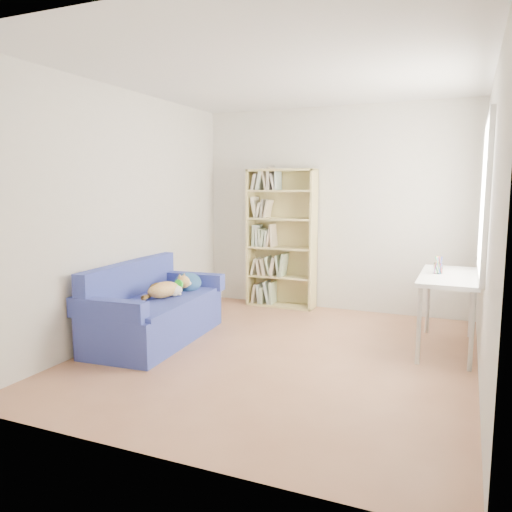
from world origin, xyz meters
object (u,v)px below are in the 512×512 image
at_px(pen_cup, 438,267).
at_px(desk, 449,283).
at_px(bookshelf, 281,244).
at_px(sofa, 154,311).

bearing_deg(pen_cup, desk, -12.99).
relative_size(bookshelf, desk, 1.55).
xyz_separation_m(sofa, pen_cup, (2.73, 0.87, 0.51)).
bearing_deg(desk, sofa, -163.51).
distance_m(sofa, desk, 2.98).
bearing_deg(bookshelf, sofa, -110.72).
bearing_deg(pen_cup, sofa, -162.41).
xyz_separation_m(sofa, desk, (2.84, 0.84, 0.36)).
height_order(bookshelf, pen_cup, bookshelf).
height_order(sofa, desk, sofa).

